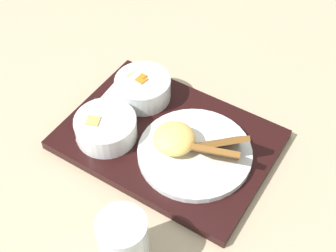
{
  "coord_description": "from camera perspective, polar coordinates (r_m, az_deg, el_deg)",
  "views": [
    {
      "loc": [
        0.32,
        -0.49,
        0.71
      ],
      "look_at": [
        0.0,
        0.0,
        0.05
      ],
      "focal_mm": 50.0,
      "sensor_mm": 36.0,
      "label": 1
    }
  ],
  "objects": [
    {
      "name": "serving_tray",
      "position": [
        0.91,
        -0.0,
        -1.65
      ],
      "size": [
        0.4,
        0.29,
        0.02
      ],
      "color": "black",
      "rests_on": "ground_plane"
    },
    {
      "name": "plate_main",
      "position": [
        0.86,
        3.05,
        -2.72
      ],
      "size": [
        0.21,
        0.21,
        0.08
      ],
      "color": "silver",
      "rests_on": "serving_tray"
    },
    {
      "name": "bowl_salad",
      "position": [
        0.96,
        -3.09,
        4.77
      ],
      "size": [
        0.11,
        0.11,
        0.05
      ],
      "color": "silver",
      "rests_on": "serving_tray"
    },
    {
      "name": "knife",
      "position": [
        0.95,
        -9.19,
        2.02
      ],
      "size": [
        0.03,
        0.17,
        0.02
      ],
      "rotation": [
        0.0,
        0.0,
        1.66
      ],
      "color": "silver",
      "rests_on": "serving_tray"
    },
    {
      "name": "ground_plane",
      "position": [
        0.92,
        -0.0,
        -2.04
      ],
      "size": [
        4.0,
        4.0,
        0.0
      ],
      "primitive_type": "plane",
      "color": "tan"
    },
    {
      "name": "bowl_soup",
      "position": [
        0.89,
        -7.61,
        -0.06
      ],
      "size": [
        0.12,
        0.12,
        0.05
      ],
      "color": "silver",
      "rests_on": "serving_tray"
    },
    {
      "name": "spoon",
      "position": [
        0.96,
        -7.31,
        2.62
      ],
      "size": [
        0.04,
        0.16,
        0.01
      ],
      "rotation": [
        0.0,
        0.0,
        1.69
      ],
      "color": "silver",
      "rests_on": "serving_tray"
    },
    {
      "name": "glass_water",
      "position": [
        0.74,
        -5.39,
        -14.23
      ],
      "size": [
        0.08,
        0.08,
        0.11
      ],
      "color": "silver",
      "rests_on": "ground_plane"
    }
  ]
}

